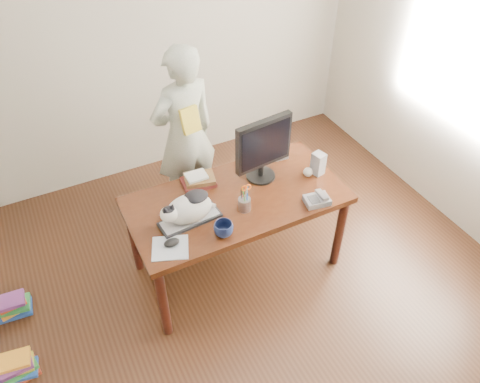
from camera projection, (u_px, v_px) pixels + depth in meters
name	position (u px, v px, depth m)	size (l,w,h in m)	color
room	(284.00, 182.00, 2.63)	(4.50, 4.50, 4.50)	black
desk	(232.00, 206.00, 3.58)	(1.60, 0.80, 0.75)	black
keyboard	(190.00, 219.00, 3.24)	(0.44, 0.20, 0.03)	black
cat	(187.00, 209.00, 3.16)	(0.42, 0.24, 0.24)	silver
monitor	(263.00, 147.00, 3.41)	(0.46, 0.25, 0.52)	black
pen_cup	(245.00, 203.00, 3.30)	(0.09, 0.09, 0.23)	#949499
mousepad	(170.00, 248.00, 3.06)	(0.30, 0.28, 0.01)	#B7BEC4
mouse	(172.00, 243.00, 3.06)	(0.12, 0.10, 0.04)	black
coffee_mug	(224.00, 229.00, 3.12)	(0.13, 0.13, 0.10)	#0D1534
phone	(317.00, 200.00, 3.37)	(0.20, 0.16, 0.08)	slate
speaker	(318.00, 164.00, 3.59)	(0.10, 0.11, 0.18)	#949496
baseball	(308.00, 172.00, 3.60)	(0.07, 0.07, 0.07)	beige
book_stack	(199.00, 180.00, 3.52)	(0.27, 0.21, 0.09)	#4A1513
calculator	(277.00, 152.00, 3.81)	(0.15, 0.19, 0.05)	slate
person	(185.00, 135.00, 3.94)	(0.59, 0.38, 1.61)	silver
held_book	(190.00, 120.00, 3.67)	(0.17, 0.12, 0.21)	gold
book_pile_a	(18.00, 367.00, 3.14)	(0.27, 0.22, 0.18)	#BF381B
book_pile_b	(13.00, 305.00, 3.53)	(0.26, 0.20, 0.15)	#1A42A0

